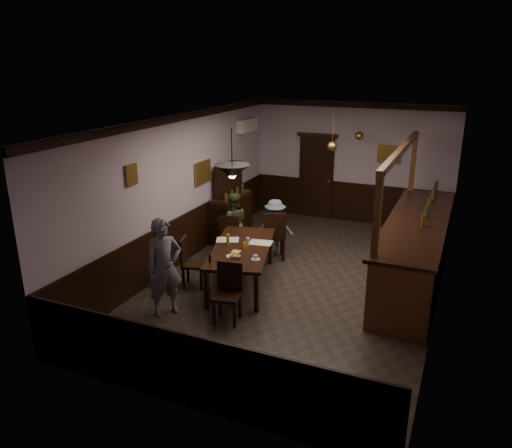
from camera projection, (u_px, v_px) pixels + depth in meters
The scene contains 31 objects.
room at pixel (300, 204), 9.02m from camera, with size 5.01×8.01×3.01m.
dining_table at pixel (242, 250), 9.09m from camera, with size 1.55×2.39×0.75m.
chair_far_left at pixel (231, 234), 10.40m from camera, with size 0.50×0.50×0.94m.
chair_far_right at pixel (274, 234), 10.25m from camera, with size 0.61×0.61×1.05m.
chair_near at pixel (228, 290), 7.90m from camera, with size 0.48×0.48×0.96m.
chair_side at pixel (190, 260), 9.08m from camera, with size 0.51×0.51×0.94m.
person_standing at pixel (164, 267), 8.02m from camera, with size 0.60×0.39×1.63m, color slate.
person_seated_left at pixel (233, 223), 10.61m from camera, with size 0.65×0.51×1.33m, color #404529.
person_seated_right at pixel (275, 228), 10.51m from camera, with size 0.79×0.45×1.22m, color slate.
newspaper_left at pixel (228, 240), 9.40m from camera, with size 0.42×0.30×0.01m, color silver.
newspaper_right at pixel (261, 243), 9.26m from camera, with size 0.42×0.30×0.01m, color silver.
napkin at pixel (236, 251), 8.84m from camera, with size 0.15×0.15×0.00m, color #DBB150.
saucer at pixel (256, 259), 8.49m from camera, with size 0.15×0.15×0.01m, color white.
coffee_cup at pixel (256, 257), 8.48m from camera, with size 0.08×0.08×0.07m, color white.
pastry_plate at pixel (232, 256), 8.61m from camera, with size 0.22×0.22×0.01m, color white.
pastry_ring_a at pixel (233, 256), 8.56m from camera, with size 0.13×0.13×0.04m, color #C68C47.
pastry_ring_b at pixel (237, 256), 8.54m from camera, with size 0.13×0.13×0.04m, color #C68C47.
soda_can at pixel (245, 245), 8.97m from camera, with size 0.07×0.07×0.12m, color yellow.
beer_glass at pixel (228, 239), 9.14m from camera, with size 0.06×0.06×0.20m, color #BF721E.
water_glass at pixel (248, 242), 9.11m from camera, with size 0.06×0.06×0.15m, color silver.
pepper_mill at pixel (210, 258), 8.36m from camera, with size 0.04×0.04×0.14m, color black.
sideboard at pixel (230, 209), 11.49m from camera, with size 0.47×1.33×1.75m.
bar_counter at pixel (415, 250), 9.25m from camera, with size 1.05×4.50×2.52m.
door_back at pixel (316, 178), 12.94m from camera, with size 0.90×0.06×2.10m, color black.
ac_unit at pixel (247, 125), 12.14m from camera, with size 0.20×0.85×0.30m.
picture_left_small at pixel (132, 175), 8.36m from camera, with size 0.04×0.28×0.36m.
picture_left_large at pixel (203, 172), 10.59m from camera, with size 0.04×0.62×0.48m.
picture_back at pixel (389, 154), 12.03m from camera, with size 0.55×0.04×0.42m.
pendant_iron at pixel (232, 172), 7.82m from camera, with size 0.56×0.56×0.79m.
pendant_brass_mid at pixel (332, 146), 10.17m from camera, with size 0.20×0.20×0.81m.
pendant_brass_far at pixel (359, 136), 11.49m from camera, with size 0.20×0.20×0.81m.
Camera 1 is at (2.73, -8.27, 4.03)m, focal length 35.00 mm.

